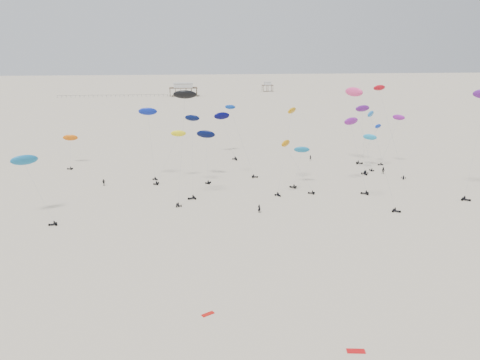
{
  "coord_description": "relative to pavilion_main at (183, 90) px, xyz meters",
  "views": [
    {
      "loc": [
        -12.39,
        -10.03,
        34.91
      ],
      "look_at": [
        0.0,
        88.0,
        7.0
      ],
      "focal_mm": 35.0,
      "sensor_mm": 36.0,
      "label": 1
    }
  ],
  "objects": [
    {
      "name": "spectator_1",
      "position": [
        54.9,
        -236.07,
        -4.22
      ],
      "size": [
        1.31,
        1.14,
        2.31
      ],
      "primitive_type": "imported",
      "rotation": [
        0.0,
        0.0,
        5.76
      ],
      "color": "black",
      "rests_on": "ground"
    },
    {
      "name": "rig_15",
      "position": [
        50.5,
        -221.36,
        16.64
      ],
      "size": [
        5.87,
        16.08,
        24.64
      ],
      "rotation": [
        0.0,
        0.0,
        0.34
      ],
      "color": "black",
      "rests_on": "ground"
    },
    {
      "name": "grounded_kite_a",
      "position": [
        17.41,
        -313.98,
        -4.22
      ],
      "size": [
        2.31,
        1.24,
        0.08
      ],
      "primitive_type": "cube",
      "rotation": [
        0.0,
        0.0,
        -0.16
      ],
      "color": "#BD0B0E",
      "rests_on": "ground"
    },
    {
      "name": "rig_3",
      "position": [
        54.81,
        -234.4,
        13.69
      ],
      "size": [
        7.67,
        12.74,
        25.77
      ],
      "rotation": [
        0.0,
        0.0,
        2.66
      ],
      "color": "black",
      "rests_on": "ground"
    },
    {
      "name": "rig_13",
      "position": [
        -35.09,
        -259.28,
        6.63
      ],
      "size": [
        10.72,
        11.01,
        14.98
      ],
      "rotation": [
        0.0,
        0.0,
        1.81
      ],
      "color": "black",
      "rests_on": "ground"
    },
    {
      "name": "rig_2",
      "position": [
        63.07,
        -223.93,
        7.35
      ],
      "size": [
        8.62,
        5.38,
        15.49
      ],
      "rotation": [
        0.0,
        0.0,
        1.76
      ],
      "color": "black",
      "rests_on": "ground"
    },
    {
      "name": "rig_17",
      "position": [
        41.84,
        -245.21,
        9.03
      ],
      "size": [
        5.17,
        14.36,
        18.93
      ],
      "rotation": [
        0.0,
        0.0,
        1.18
      ],
      "color": "black",
      "rests_on": "ground"
    },
    {
      "name": "rig_19",
      "position": [
        -36.73,
        -212.14,
        2.75
      ],
      "size": [
        4.75,
        10.36,
        10.94
      ],
      "rotation": [
        0.0,
        0.0,
        1.44
      ],
      "color": "black",
      "rests_on": "ground"
    },
    {
      "name": "rig_16",
      "position": [
        4.26,
        -232.66,
        6.39
      ],
      "size": [
        5.91,
        11.47,
        14.08
      ],
      "rotation": [
        0.0,
        0.0,
        5.59
      ],
      "color": "black",
      "rests_on": "ground"
    },
    {
      "name": "rig_18",
      "position": [
        49.03,
        -233.15,
        9.53
      ],
      "size": [
        5.04,
        7.06,
        19.59
      ],
      "rotation": [
        0.0,
        0.0,
        3.3
      ],
      "color": "black",
      "rests_on": "ground"
    },
    {
      "name": "pavilion_small",
      "position": [
        70.0,
        30.0,
        -0.74
      ],
      "size": [
        9.0,
        7.0,
        8.0
      ],
      "color": "brown",
      "rests_on": "ground"
    },
    {
      "name": "pier_fence",
      "position": [
        -52.0,
        -0.0,
        -3.45
      ],
      "size": [
        80.2,
        0.2,
        1.5
      ],
      "color": "black",
      "rests_on": "ground"
    },
    {
      "name": "spectator_3",
      "position": [
        38.67,
        -216.79,
        -4.22
      ],
      "size": [
        0.84,
        0.77,
        1.91
      ],
      "primitive_type": "imported",
      "rotation": [
        0.0,
        0.0,
        2.6
      ],
      "color": "black",
      "rests_on": "ground"
    },
    {
      "name": "ground_plane",
      "position": [
        10.0,
        -150.0,
        -4.22
      ],
      "size": [
        900.0,
        900.0,
        0.0
      ],
      "primitive_type": "plane",
      "color": "beige"
    },
    {
      "name": "rig_12",
      "position": [
        0.18,
        -243.63,
        8.27
      ],
      "size": [
        4.43,
        15.77,
        20.88
      ],
      "rotation": [
        0.0,
        0.0,
        1.86
      ],
      "color": "black",
      "rests_on": "ground"
    },
    {
      "name": "spectator_0",
      "position": [
        13.98,
        -264.22,
        -4.22
      ],
      "size": [
        0.97,
        0.93,
        2.2
      ],
      "primitive_type": "imported",
      "rotation": [
        0.0,
        0.0,
        2.47
      ],
      "color": "black",
      "rests_on": "ground"
    },
    {
      "name": "rig_5",
      "position": [
        53.49,
        -227.8,
        2.88
      ],
      "size": [
        7.2,
        11.81,
        12.25
      ],
      "rotation": [
        0.0,
        0.0,
        5.97
      ],
      "color": "black",
      "rests_on": "ground"
    },
    {
      "name": "rig_6",
      "position": [
        11.94,
        -202.56,
        6.58
      ],
      "size": [
        7.23,
        15.93,
        17.1
      ],
      "rotation": [
        0.0,
        0.0,
        3.44
      ],
      "color": "black",
      "rests_on": "ground"
    },
    {
      "name": "rig_7",
      "position": [
        41.33,
        -263.68,
        8.16
      ],
      "size": [
        7.41,
        9.52,
        21.82
      ],
      "rotation": [
        0.0,
        0.0,
        4.05
      ],
      "color": "black",
      "rests_on": "ground"
    },
    {
      "name": "rig_4",
      "position": [
        -11.14,
        -231.89,
        12.29
      ],
      "size": [
        5.27,
        5.13,
        19.75
      ],
      "rotation": [
        0.0,
        0.0,
        3.85
      ],
      "color": "black",
      "rests_on": "ground"
    },
    {
      "name": "pavilion_main",
      "position": [
        0.0,
        0.0,
        0.0
      ],
      "size": [
        21.0,
        13.0,
        9.8
      ],
      "color": "brown",
      "rests_on": "ground"
    },
    {
      "name": "rig_11",
      "position": [
        14.07,
        -234.13,
        6.14
      ],
      "size": [
        8.94,
        4.24,
        20.2
      ],
      "rotation": [
        0.0,
        0.0,
        4.59
      ],
      "color": "black",
      "rests_on": "ground"
    },
    {
      "name": "rig_20",
      "position": [
        55.13,
        -223.12,
        1.56
      ],
      "size": [
        8.62,
        3.56,
        12.36
      ],
      "rotation": [
        0.0,
        0.0,
        4.44
      ],
      "color": "black",
      "rests_on": "ground"
    },
    {
      "name": "grounded_kite_b",
      "position": [
        0.33,
        -303.67,
        -4.22
      ],
      "size": [
        1.92,
        1.48,
        0.07
      ],
      "primitive_type": "cube",
      "rotation": [
        0.0,
        0.0,
        0.5
      ],
      "color": "red",
      "rests_on": "ground"
    },
    {
      "name": "rig_10",
      "position": [
        28.14,
        -243.54,
        2.91
      ],
      "size": [
        6.27,
        6.25,
        10.32
      ],
      "rotation": [
        0.0,
        0.0,
        1.07
      ],
      "color": "black",
      "rests_on": "ground"
    },
    {
      "name": "rig_1",
      "position": [
        -4.88,
        -234.37,
        5.15
      ],
      "size": [
        9.28,
        8.4,
        14.35
      ],
      "rotation": [
        0.0,
        0.0,
        5.82
      ],
      "color": "black",
      "rests_on": "ground"
    },
    {
      "name": "rig_9",
      "position": [
        24.1,
        -251.38,
        5.63
      ],
      "size": [
        9.48,
        4.01,
        13.99
      ],
      "rotation": [
        0.0,
        0.0,
        1.16
      ],
      "color": "black",
      "rests_on": "ground"
    },
    {
      "name": "rig_0",
      "position": [
        25.1,
        -243.24,
        10.98
      ],
      "size": [
        8.69,
        15.54,
        22.43
      ],
      "rotation": [
        0.0,
        0.0,
        3.6
      ],
      "color": "black",
      "rests_on": "ground"
    },
    {
      "name": "spectator_2",
      "position": [
        -23.21,
        -238.32,
        -4.22
      ],
      "size": [
        1.29,
        0.74,
        2.13
      ],
      "primitive_type": "imported",
      "rotation": [
        0.0,
        0.0,
        6.23
      ],
      "color": "black",
      "rests_on": "ground"
    },
    {
      "name": "rig_8",
      "position": [
        -1.7,
        -253.41,
        17.43
      ],
      "size": [
        6.12,
        7.56,
        26.18
      ],
      "rotation": [
        0.0,
        0.0,
        0.33
      ],
      "color": "black",
      "rests_on": "ground"
    }
  ]
}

